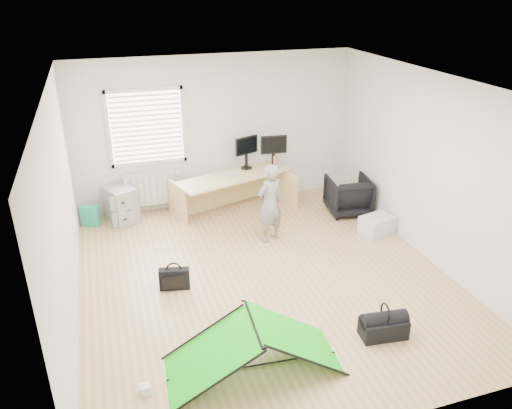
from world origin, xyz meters
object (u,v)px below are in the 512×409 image
object	(u,v)px
filing_cabinet	(121,205)
laptop_bag	(174,279)
person	(270,203)
monitor_left	(246,157)
duffel_bag	(383,328)
thermos	(275,162)
storage_crate	(377,225)
monitor_right	(273,156)
desk	(234,194)
office_chair	(348,195)
kite	(253,346)

from	to	relation	value
filing_cabinet	laptop_bag	size ratio (longest dim) A/B	1.55
filing_cabinet	person	size ratio (longest dim) A/B	0.48
monitor_left	duffel_bag	size ratio (longest dim) A/B	0.85
person	duffel_bag	distance (m)	2.74
thermos	storage_crate	bearing A→B (deg)	-52.99
monitor_right	storage_crate	distance (m)	2.21
desk	monitor_left	xyz separation A→B (m)	(0.32, 0.28, 0.57)
monitor_left	thermos	bearing A→B (deg)	-40.45
desk	monitor_right	xyz separation A→B (m)	(0.79, 0.14, 0.57)
monitor_right	office_chair	xyz separation A→B (m)	(1.14, -0.79, -0.59)
storage_crate	office_chair	bearing A→B (deg)	96.11
person	kite	bearing A→B (deg)	45.49
monitor_right	person	xyz separation A→B (m)	(-0.53, -1.35, -0.28)
office_chair	monitor_right	bearing A→B (deg)	-26.74
person	laptop_bag	xyz separation A→B (m)	(-1.67, -0.91, -0.49)
monitor_left	kite	world-z (taller)	monitor_left
office_chair	duffel_bag	distance (m)	3.42
thermos	office_chair	world-z (taller)	thermos
monitor_left	person	xyz separation A→B (m)	(-0.07, -1.48, -0.27)
filing_cabinet	monitor_right	xyz separation A→B (m)	(2.73, -0.08, 0.61)
monitor_right	kite	distance (m)	4.39
monitor_left	duffel_bag	xyz separation A→B (m)	(0.43, -4.12, -0.80)
monitor_right	person	world-z (taller)	person
monitor_left	thermos	size ratio (longest dim) A/B	1.88
filing_cabinet	person	distance (m)	2.64
laptop_bag	person	bearing A→B (deg)	41.05
storage_crate	kite	bearing A→B (deg)	-140.70
person	office_chair	bearing A→B (deg)	176.67
desk	thermos	xyz separation A→B (m)	(0.81, 0.10, 0.47)
person	thermos	bearing A→B (deg)	-134.84
desk	storage_crate	world-z (taller)	desk
monitor_left	person	size ratio (longest dim) A/B	0.36
monitor_left	monitor_right	size ratio (longest dim) A/B	0.98
desk	monitor_left	size ratio (longest dim) A/B	4.44
office_chair	monitor_left	bearing A→B (deg)	-21.86
filing_cabinet	monitor_right	bearing A→B (deg)	-26.60
thermos	filing_cabinet	bearing A→B (deg)	177.48
office_chair	person	xyz separation A→B (m)	(-1.68, -0.56, 0.31)
kite	storage_crate	distance (m)	3.73
thermos	kite	world-z (taller)	thermos
laptop_bag	duffel_bag	world-z (taller)	laptop_bag
monitor_right	duffel_bag	bearing A→B (deg)	-85.71
filing_cabinet	storage_crate	world-z (taller)	filing_cabinet
desk	filing_cabinet	xyz separation A→B (m)	(-1.94, 0.22, -0.04)
filing_cabinet	monitor_right	distance (m)	2.80
kite	storage_crate	size ratio (longest dim) A/B	3.59
kite	monitor_right	bearing A→B (deg)	72.26
person	laptop_bag	distance (m)	1.97
monitor_right	thermos	distance (m)	0.11
desk	monitor_right	size ratio (longest dim) A/B	4.35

